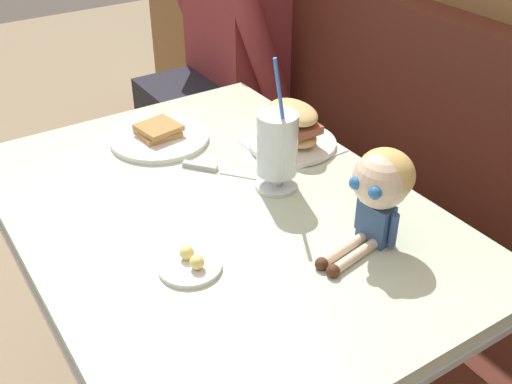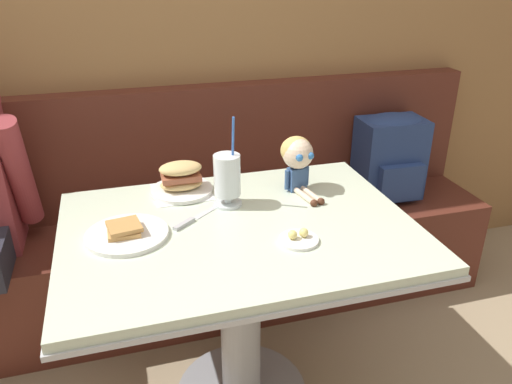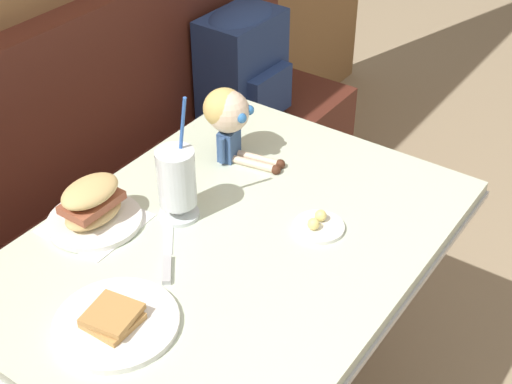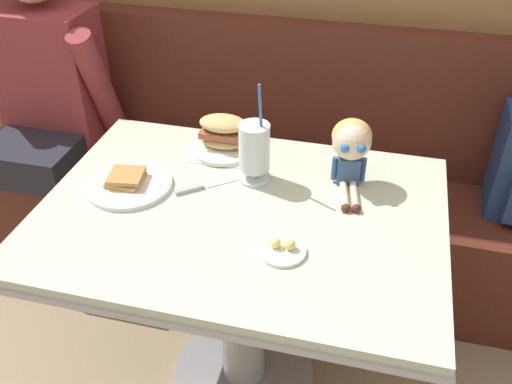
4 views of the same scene
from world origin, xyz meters
The scene contains 9 objects.
booth_bench centered at (0.00, 0.81, 0.33)m, with size 2.60×0.48×1.00m.
diner_table centered at (0.00, 0.18, 0.54)m, with size 1.11×0.81×0.74m.
toast_plate centered at (-0.34, 0.21, 0.75)m, with size 0.25×0.25×0.04m.
milkshake_glass centered at (0.00, 0.33, 0.84)m, with size 0.10×0.10×0.32m.
sandwich_plate centered at (-0.14, 0.47, 0.79)m, with size 0.22×0.22×0.12m.
butter_saucer centered at (0.15, 0.04, 0.75)m, with size 0.12×0.12×0.04m.
butter_knife centered at (-0.14, 0.25, 0.74)m, with size 0.19×0.16×0.01m.
seated_doll centered at (0.27, 0.38, 0.87)m, with size 0.13×0.23×0.20m.
diner_patron centered at (-0.94, 0.76, 0.74)m, with size 0.55×0.48×0.81m.
Camera 1 is at (0.96, -0.35, 1.49)m, focal length 43.64 mm.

